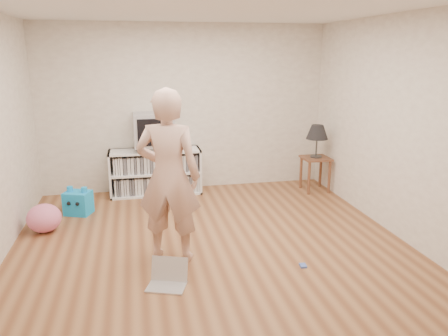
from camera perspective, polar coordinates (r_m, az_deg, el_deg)
name	(u,v)px	position (r m, az deg, el deg)	size (l,w,h in m)	color
ground	(210,243)	(5.17, -1.78, -9.80)	(4.50, 4.50, 0.00)	brown
walls	(210,133)	(4.77, -1.91, 4.54)	(4.52, 4.52, 2.60)	beige
ceiling	(208,7)	(4.72, -2.05, 20.27)	(4.50, 4.50, 0.01)	white
media_unit	(156,172)	(6.91, -8.93, -0.47)	(1.40, 0.45, 0.70)	white
dvd_deck	(155,148)	(6.80, -9.06, 2.63)	(0.45, 0.35, 0.07)	gray
crt_tv	(154,129)	(6.75, -9.15, 4.99)	(0.60, 0.53, 0.50)	#97979B
side_table	(315,165)	(7.08, 11.85, 0.33)	(0.42, 0.42, 0.55)	brown
table_lamp	(317,133)	(6.97, 12.08, 4.51)	(0.34, 0.34, 0.52)	#333333
person	(169,177)	(4.54, -7.25, -1.11)	(0.67, 0.44, 1.83)	#D2A48F
laptop	(168,278)	(4.33, -7.32, -14.05)	(0.43, 0.39, 0.25)	silver
playing_cards	(303,266)	(4.72, 10.28, -12.43)	(0.07, 0.09, 0.02)	#4762BD
plush_blue	(78,202)	(6.32, -18.51, -4.29)	(0.41, 0.37, 0.39)	#0F98EB
plush_pink	(44,218)	(5.86, -22.44, -6.07)	(0.41, 0.41, 0.35)	pink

